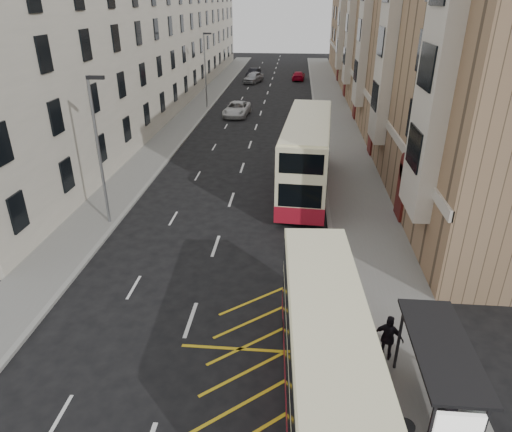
# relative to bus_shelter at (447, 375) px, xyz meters

# --- Properties ---
(ground) EXTENTS (200.00, 200.00, 0.00)m
(ground) POSITION_rel_bus_shelter_xyz_m (-8.34, 0.39, -2.14)
(ground) COLOR black
(ground) RESTS_ON ground
(pavement_right) EXTENTS (4.00, 120.00, 0.15)m
(pavement_right) POSITION_rel_bus_shelter_xyz_m (-0.34, 30.39, -2.06)
(pavement_right) COLOR slate
(pavement_right) RESTS_ON ground
(pavement_left) EXTENTS (3.00, 120.00, 0.15)m
(pavement_left) POSITION_rel_bus_shelter_xyz_m (-15.84, 30.39, -2.06)
(pavement_left) COLOR slate
(pavement_left) RESTS_ON ground
(kerb_right) EXTENTS (0.25, 120.00, 0.15)m
(kerb_right) POSITION_rel_bus_shelter_xyz_m (-2.34, 30.39, -2.06)
(kerb_right) COLOR gray
(kerb_right) RESTS_ON ground
(kerb_left) EXTENTS (0.25, 120.00, 0.15)m
(kerb_left) POSITION_rel_bus_shelter_xyz_m (-14.34, 30.39, -2.06)
(kerb_left) COLOR gray
(kerb_left) RESTS_ON ground
(road_markings) EXTENTS (10.00, 110.00, 0.01)m
(road_markings) POSITION_rel_bus_shelter_xyz_m (-8.34, 45.39, -2.13)
(road_markings) COLOR silver
(road_markings) RESTS_ON ground
(terrace_right) EXTENTS (10.75, 79.00, 15.25)m
(terrace_right) POSITION_rel_bus_shelter_xyz_m (6.54, 45.77, 5.38)
(terrace_right) COLOR #937455
(terrace_right) RESTS_ON ground
(terrace_left) EXTENTS (9.18, 79.00, 13.25)m
(terrace_left) POSITION_rel_bus_shelter_xyz_m (-21.77, 45.89, 4.38)
(terrace_left) COLOR beige
(terrace_left) RESTS_ON ground
(bus_shelter) EXTENTS (1.65, 4.25, 2.70)m
(bus_shelter) POSITION_rel_bus_shelter_xyz_m (0.00, 0.00, 0.00)
(bus_shelter) COLOR black
(bus_shelter) RESTS_ON pavement_right
(guard_railing) EXTENTS (0.06, 6.56, 1.01)m
(guard_railing) POSITION_rel_bus_shelter_xyz_m (-2.09, 6.14, -1.28)
(guard_railing) COLOR red
(guard_railing) RESTS_ON pavement_right
(street_lamp_near) EXTENTS (0.93, 0.18, 8.00)m
(street_lamp_near) POSITION_rel_bus_shelter_xyz_m (-14.69, 12.39, 2.50)
(street_lamp_near) COLOR gray
(street_lamp_near) RESTS_ON pavement_left
(street_lamp_far) EXTENTS (0.93, 0.18, 8.00)m
(street_lamp_far) POSITION_rel_bus_shelter_xyz_m (-14.69, 42.39, 2.50)
(street_lamp_far) COLOR gray
(street_lamp_far) RESTS_ON pavement_left
(double_decker_front) EXTENTS (2.79, 9.91, 3.91)m
(double_decker_front) POSITION_rel_bus_shelter_xyz_m (-3.34, 0.46, -0.15)
(double_decker_front) COLOR #FCF4C1
(double_decker_front) RESTS_ON ground
(double_decker_rear) EXTENTS (3.58, 12.17, 4.79)m
(double_decker_rear) POSITION_rel_bus_shelter_xyz_m (-3.67, 18.46, 0.30)
(double_decker_rear) COLOR #FCF4C1
(double_decker_rear) RESTS_ON ground
(pedestrian_near) EXTENTS (0.73, 0.59, 1.73)m
(pedestrian_near) POSITION_rel_bus_shelter_xyz_m (-0.10, -0.83, -1.12)
(pedestrian_near) COLOR black
(pedestrian_near) RESTS_ON pavement_right
(pedestrian_mid) EXTENTS (0.86, 0.70, 1.62)m
(pedestrian_mid) POSITION_rel_bus_shelter_xyz_m (0.05, -0.72, -1.18)
(pedestrian_mid) COLOR black
(pedestrian_mid) RESTS_ON pavement_right
(pedestrian_far) EXTENTS (1.11, 0.77, 1.76)m
(pedestrian_far) POSITION_rel_bus_shelter_xyz_m (-1.00, 2.76, -1.11)
(pedestrian_far) COLOR black
(pedestrian_far) RESTS_ON pavement_right
(white_van) EXTENTS (2.77, 5.39, 1.45)m
(white_van) POSITION_rel_bus_shelter_xyz_m (-10.79, 38.94, -1.41)
(white_van) COLOR silver
(white_van) RESTS_ON ground
(car_silver) EXTENTS (3.26, 5.05, 1.60)m
(car_silver) POSITION_rel_bus_shelter_xyz_m (-10.97, 60.01, -1.34)
(car_silver) COLOR #A1A4A8
(car_silver) RESTS_ON ground
(car_dark) EXTENTS (2.22, 4.12, 1.29)m
(car_dark) POSITION_rel_bus_shelter_xyz_m (-11.49, 65.75, -1.49)
(car_dark) COLOR black
(car_dark) RESTS_ON ground
(car_red) EXTENTS (2.04, 4.53, 1.29)m
(car_red) POSITION_rel_bus_shelter_xyz_m (-4.28, 63.14, -1.49)
(car_red) COLOR #A9021A
(car_red) RESTS_ON ground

